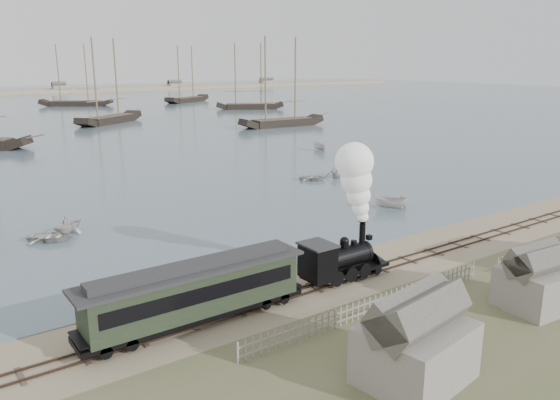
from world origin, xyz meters
TOP-DOWN VIEW (x-y plane):
  - ground at (0.00, 0.00)m, footprint 600.00×600.00m
  - rail_track at (0.00, -2.00)m, footprint 120.00×1.80m
  - picket_fence_west at (-6.50, -7.00)m, footprint 19.00×0.10m
  - picket_fence_east at (12.50, -7.50)m, footprint 15.00×0.10m
  - shed_left at (-10.00, -13.00)m, footprint 5.00×4.00m
  - shed_mid at (2.00, -12.00)m, footprint 4.00×3.50m
  - locomotive at (-3.61, -2.00)m, footprint 7.23×2.70m
  - passenger_coach at (-15.75, -2.00)m, footprint 13.46×2.60m
  - beached_dinghy at (-15.82, 1.26)m, footprint 3.28×3.94m
  - rowboat_0 at (-18.87, 18.19)m, footprint 4.29×4.54m
  - rowboat_1 at (-17.06, 19.64)m, footprint 3.71×3.87m
  - rowboat_2 at (11.53, 8.86)m, footprint 3.54×3.32m
  - rowboat_3 at (13.80, 24.13)m, footprint 4.02×4.11m
  - rowboat_4 at (17.51, 23.90)m, footprint 4.11×4.17m
  - rowboat_5 at (29.36, 41.75)m, footprint 3.74×1.70m
  - schooner_3 at (14.86, 103.19)m, footprint 20.05×16.32m
  - schooner_4 at (44.75, 73.74)m, footprint 20.98×5.75m
  - schooner_5 at (63.47, 116.89)m, footprint 20.50×13.62m
  - schooner_8 at (23.07, 160.81)m, footprint 22.66×16.97m
  - schooner_9 at (61.34, 156.04)m, footprint 21.53×14.74m

SIDE VIEW (x-z plane):
  - ground at x=0.00m, z-range 0.00..0.00m
  - picket_fence_west at x=-6.50m, z-range -0.60..0.60m
  - picket_fence_east at x=12.50m, z-range -0.60..0.60m
  - shed_left at x=-10.00m, z-range -2.05..2.05m
  - shed_mid at x=2.00m, z-range -1.80..1.80m
  - rail_track at x=0.00m, z-range -0.04..0.12m
  - beached_dinghy at x=-15.82m, z-range 0.00..0.71m
  - rowboat_3 at x=13.80m, z-range 0.06..0.76m
  - rowboat_0 at x=-18.87m, z-range 0.06..0.83m
  - rowboat_2 at x=11.53m, z-range 0.06..1.43m
  - rowboat_5 at x=29.36m, z-range 0.06..1.46m
  - rowboat_1 at x=-17.06m, z-range 0.06..1.64m
  - rowboat_4 at x=17.51m, z-range 0.06..1.73m
  - passenger_coach at x=-15.75m, z-range 0.44..3.71m
  - locomotive at x=-3.61m, z-range -0.34..8.67m
  - schooner_3 at x=14.86m, z-range 0.06..20.06m
  - schooner_4 at x=44.75m, z-range 0.06..20.06m
  - schooner_5 at x=63.47m, z-range 0.06..20.06m
  - schooner_8 at x=23.07m, z-range 0.06..20.06m
  - schooner_9 at x=61.34m, z-range 0.06..20.06m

